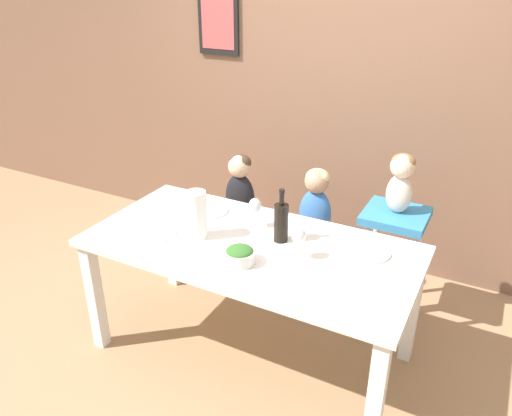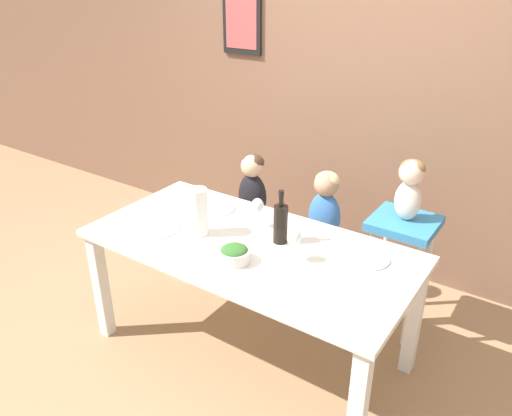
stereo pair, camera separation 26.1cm
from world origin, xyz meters
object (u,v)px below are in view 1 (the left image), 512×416
at_px(wine_bottle, 281,221).
at_px(dinner_plate_back_left, 208,210).
at_px(wine_glass_near, 299,236).
at_px(chair_right_highchair, 393,236).
at_px(person_child_left, 240,185).
at_px(paper_towel_roll, 197,215).
at_px(wine_glass_far, 255,207).
at_px(dinner_plate_back_right, 367,251).
at_px(chair_far_center, 313,246).
at_px(dinner_plate_front_left, 154,234).
at_px(salad_bowl_large, 240,255).
at_px(chair_far_left, 240,227).
at_px(person_baby_right, 401,178).
at_px(person_child_center, 316,201).

height_order(wine_bottle, dinner_plate_back_left, wine_bottle).
relative_size(wine_bottle, wine_glass_near, 1.69).
relative_size(wine_glass_near, dinner_plate_back_left, 0.72).
height_order(chair_right_highchair, wine_glass_near, wine_glass_near).
bearing_deg(wine_glass_near, person_child_left, 136.05).
height_order(chair_right_highchair, person_child_left, person_child_left).
relative_size(paper_towel_roll, wine_glass_near, 1.52).
bearing_deg(wine_glass_far, dinner_plate_back_left, 172.59).
xyz_separation_m(person_child_left, dinner_plate_back_right, (1.03, -0.49, 0.03)).
bearing_deg(dinner_plate_back_right, chair_far_center, 133.99).
bearing_deg(dinner_plate_front_left, chair_right_highchair, 37.39).
bearing_deg(wine_bottle, wine_glass_far, 159.82).
bearing_deg(salad_bowl_large, chair_far_left, 119.53).
bearing_deg(dinner_plate_back_right, wine_bottle, -168.17).
relative_size(person_baby_right, dinner_plate_back_left, 1.48).
bearing_deg(person_child_center, dinner_plate_front_left, -125.57).
distance_m(chair_far_center, paper_towel_roll, 0.97).
bearing_deg(dinner_plate_back_right, dinner_plate_front_left, -161.62).
xyz_separation_m(wine_bottle, salad_bowl_large, (-0.08, -0.30, -0.07)).
distance_m(person_child_left, person_child_center, 0.55).
relative_size(person_child_left, wine_glass_far, 2.70).
distance_m(person_child_center, wine_bottle, 0.60).
relative_size(chair_far_center, person_baby_right, 1.26).
bearing_deg(chair_far_center, chair_right_highchair, 0.00).
bearing_deg(person_baby_right, chair_right_highchair, -90.00).
xyz_separation_m(person_child_center, dinner_plate_back_right, (0.47, -0.49, 0.03)).
bearing_deg(paper_towel_roll, person_child_left, 102.56).
xyz_separation_m(person_child_center, dinner_plate_back_left, (-0.50, -0.47, 0.03)).
bearing_deg(salad_bowl_large, wine_glass_far, 106.67).
distance_m(salad_bowl_large, dinner_plate_back_left, 0.61).
height_order(salad_bowl_large, dinner_plate_back_right, salad_bowl_large).
height_order(chair_right_highchair, salad_bowl_large, salad_bowl_large).
distance_m(chair_far_center, chair_right_highchair, 0.55).
relative_size(paper_towel_roll, dinner_plate_front_left, 1.10).
height_order(chair_right_highchair, dinner_plate_back_right, chair_right_highchair).
relative_size(chair_far_center, chair_right_highchair, 0.60).
distance_m(chair_far_left, chair_far_center, 0.55).
xyz_separation_m(chair_far_left, chair_far_center, (0.55, 0.00, 0.00)).
bearing_deg(dinner_plate_front_left, person_child_left, 86.10).
bearing_deg(dinner_plate_front_left, chair_far_left, 86.10).
bearing_deg(paper_towel_roll, wine_glass_far, 48.10).
height_order(person_child_center, paper_towel_roll, paper_towel_roll).
height_order(person_child_left, person_child_center, same).
bearing_deg(person_child_left, wine_glass_near, -43.95).
xyz_separation_m(wine_glass_far, salad_bowl_large, (0.11, -0.37, -0.08)).
height_order(salad_bowl_large, dinner_plate_front_left, salad_bowl_large).
distance_m(chair_far_center, person_child_left, 0.64).
bearing_deg(salad_bowl_large, person_child_left, 119.49).
xyz_separation_m(chair_far_left, dinner_plate_front_left, (-0.06, -0.85, 0.35)).
xyz_separation_m(person_child_left, dinner_plate_back_left, (0.05, -0.47, 0.03)).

